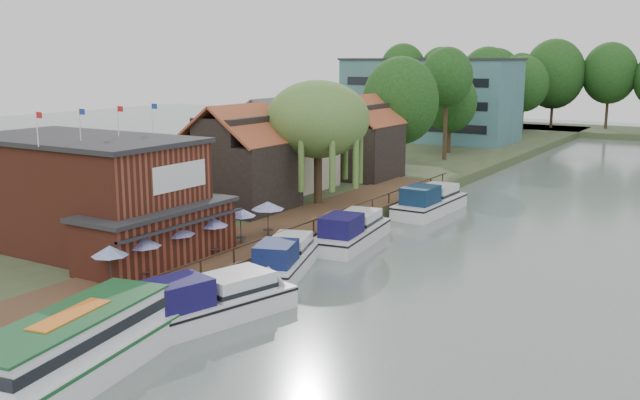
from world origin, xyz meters
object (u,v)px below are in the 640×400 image
Objects in this scene: cottage_a at (238,157)px; hotel_block at (430,99)px; swan at (77,378)px; cruiser_1 at (284,254)px; cruiser_3 at (430,198)px; cruiser_2 at (351,227)px; tour_boat at (61,353)px; umbrella_0 at (111,267)px; cottage_b at (279,143)px; umbrella_2 at (176,245)px; willow at (318,143)px; umbrella_5 at (268,218)px; cottage_c at (361,137)px; umbrella_3 at (213,236)px; cruiser_0 at (210,296)px; pub at (104,196)px; umbrella_1 at (143,257)px; umbrella_4 at (241,225)px.

hotel_block is at bearing 97.13° from cottage_a.
hotel_block reaches higher than swan.
cruiser_3 is (0.87, 21.02, 0.15)m from cruiser_1.
cruiser_2 is 26.04m from tour_boat.
swan is at bearing -51.53° from umbrella_0.
cottage_b reaches higher than umbrella_2.
willow is 4.39× the size of umbrella_5.
cottage_c reaches higher than umbrella_3.
cruiser_0 is at bearing 77.98° from tour_boat.
swan is (5.40, -15.11, -2.07)m from umbrella_3.
tour_boat is (-0.23, -8.94, 0.17)m from cruiser_0.
umbrella_0 is (10.27, -30.33, -2.96)m from cottage_b.
tour_boat is at bearing -47.88° from pub.
cottage_c is at bearing 99.74° from umbrella_1.
umbrella_1 reaches higher than cruiser_1.
cottage_a is 11.95m from umbrella_4.
umbrella_5 is (0.45, 8.70, 0.00)m from umbrella_2.
cottage_a is 3.62× the size of umbrella_4.
cottage_c is at bearing 100.02° from umbrella_2.
umbrella_1 reaches higher than swan.
umbrella_1 is at bearing 87.71° from umbrella_0.
umbrella_1 is 8.99m from umbrella_4.
cottage_a is at bearing 109.69° from umbrella_0.
pub is 8.57m from umbrella_0.
willow is (11.50, -51.00, -0.94)m from hotel_block.
willow reaches higher than cottage_a.
umbrella_0 is at bearing -70.31° from cottage_a.
umbrella_0 is (2.77, -25.33, -3.93)m from willow.
umbrella_2 is 1.00× the size of umbrella_5.
umbrella_2 reaches higher than cruiser_2.
umbrella_2 is 1.00× the size of umbrella_3.
umbrella_0 is (14.27, -76.33, -4.86)m from hotel_block.
umbrella_4 is (-0.27, 3.19, 0.00)m from umbrella_3.
umbrella_5 is (6.47, 8.62, -2.36)m from pub.
cottage_c reaches higher than umbrella_2.
hotel_block is at bearing 120.11° from cruiser_0.
cruiser_0 is (5.87, -3.88, -1.00)m from umbrella_2.
umbrella_2 is at bearing -91.62° from umbrella_4.
hotel_block is at bearing 100.98° from umbrella_1.
pub is at bearing -173.63° from cruiser_1.
cottage_a is at bearing -131.99° from willow.
cottage_b is 30.06m from umbrella_1.
cottage_b is 21.82× the size of swan.
willow is 20.62m from umbrella_2.
umbrella_2 is (10.02, -25.08, -2.96)m from cottage_b.
hotel_block reaches higher than cottage_b.
hotel_block is at bearing 94.97° from cottage_b.
cottage_c is (4.00, 9.00, 0.00)m from cottage_b.
tour_boat is (1.32, -17.83, 0.28)m from cruiser_1.
umbrella_0 is at bearing -90.79° from umbrella_5.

